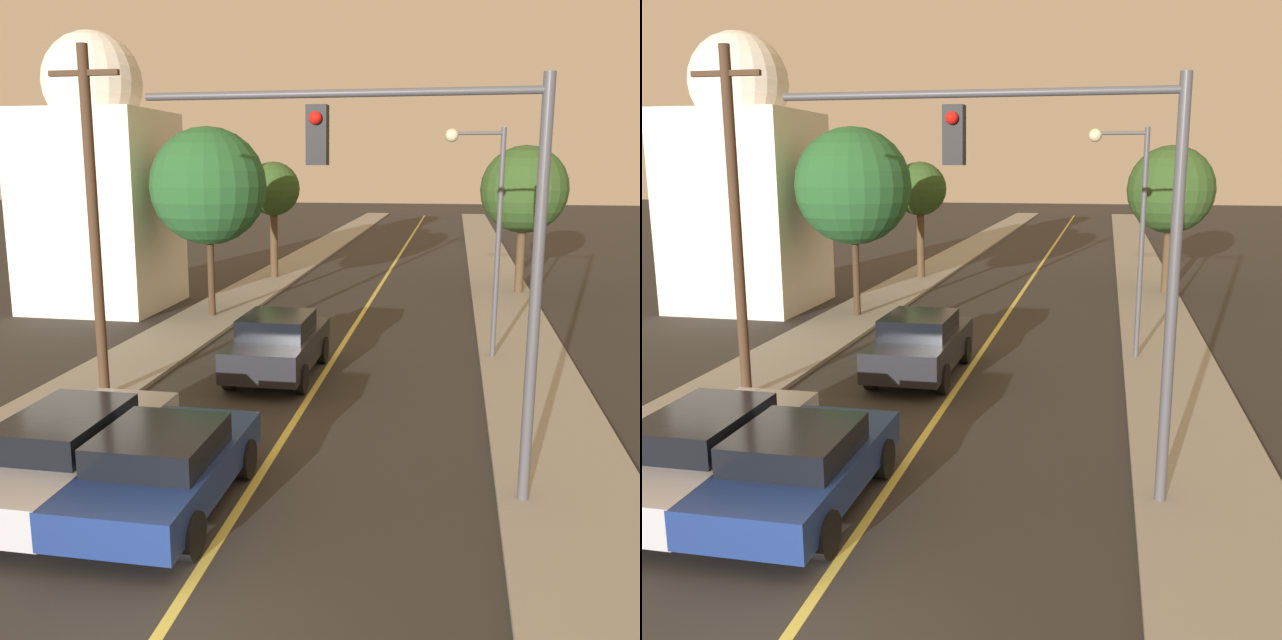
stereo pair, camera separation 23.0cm
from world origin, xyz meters
TOP-DOWN VIEW (x-y plane):
  - road_surface at (0.00, 36.00)m, footprint 8.17×80.00m
  - sidewalk_left at (-5.34, 36.00)m, footprint 2.50×80.00m
  - sidewalk_right at (5.34, 36.00)m, footprint 2.50×80.00m
  - car_near_lane_front at (-1.14, 3.46)m, footprint 2.07×4.36m
  - car_near_lane_second at (-1.14, 11.03)m, footprint 2.03×4.54m
  - car_outer_lane_front at (-2.94, 3.85)m, footprint 1.86×5.13m
  - traffic_signal_mast at (3.02, 4.66)m, footprint 6.24×0.42m
  - streetlamp_right at (4.04, 13.66)m, footprint 1.61×0.36m
  - utility_pole_left at (-4.69, 8.35)m, footprint 1.60×0.24m
  - tree_left_near at (-5.27, 26.88)m, footprint 2.53×2.53m
  - tree_left_far at (-5.24, 17.64)m, footprint 4.07×4.07m
  - tree_right_near at (6.05, 24.72)m, footprint 3.61×3.61m
  - domed_building_left at (-10.05, 18.99)m, footprint 4.93×4.93m

SIDE VIEW (x-z plane):
  - road_surface at x=0.00m, z-range 0.00..0.01m
  - sidewalk_left at x=-5.34m, z-range 0.00..0.12m
  - sidewalk_right at x=5.34m, z-range 0.00..0.12m
  - car_near_lane_front at x=-1.14m, z-range 0.04..1.44m
  - car_outer_lane_front at x=-2.94m, z-range 0.03..1.47m
  - car_near_lane_second at x=-1.14m, z-range 0.03..1.70m
  - utility_pole_left at x=-4.69m, z-range 0.28..8.10m
  - streetlamp_right at x=4.04m, z-range 1.06..7.34m
  - tree_left_near at x=-5.27m, z-range 1.53..7.01m
  - tree_right_near at x=6.05m, z-range 1.35..7.48m
  - traffic_signal_mast at x=3.02m, z-range 1.37..7.96m
  - domed_building_left at x=-10.05m, z-range -0.42..9.79m
  - tree_left_far at x=-5.24m, z-range 1.39..8.00m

